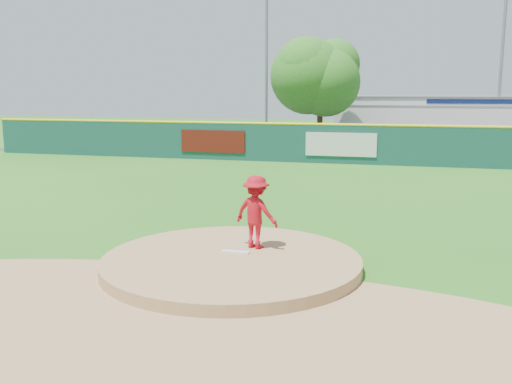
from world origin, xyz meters
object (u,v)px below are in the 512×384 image
(van, at_px, (449,142))
(light_pole_left, at_px, (266,55))
(pool_building_grp, at_px, (446,119))
(deciduous_tree, at_px, (321,77))
(playground_slide, at_px, (116,137))
(pitcher, at_px, (256,212))
(light_pole_right, at_px, (501,61))

(van, distance_m, light_pole_left, 13.35)
(pool_building_grp, relative_size, deciduous_tree, 2.07)
(playground_slide, bearing_deg, deciduous_tree, 10.01)
(pitcher, height_order, light_pole_left, light_pole_left)
(pitcher, height_order, pool_building_grp, pool_building_grp)
(pool_building_grp, relative_size, light_pole_right, 1.52)
(van, relative_size, light_pole_left, 0.48)
(pool_building_grp, height_order, light_pole_right, light_pole_right)
(light_pole_right, bearing_deg, playground_slide, -165.33)
(pool_building_grp, xyz_separation_m, deciduous_tree, (-8.00, -6.99, 2.89))
(van, height_order, light_pole_right, light_pole_right)
(deciduous_tree, relative_size, light_pole_left, 0.67)
(light_pole_left, distance_m, light_pole_right, 15.14)
(pitcher, relative_size, van, 0.31)
(pool_building_grp, xyz_separation_m, light_pole_left, (-12.00, -4.99, 4.39))
(pitcher, distance_m, light_pole_right, 29.81)
(deciduous_tree, bearing_deg, light_pole_left, 153.43)
(deciduous_tree, bearing_deg, pool_building_grp, 41.16)
(pitcher, xyz_separation_m, light_pole_right, (8.68, 28.17, 4.48))
(light_pole_right, bearing_deg, light_pole_left, -172.41)
(pitcher, distance_m, light_pole_left, 27.38)
(playground_slide, distance_m, light_pole_right, 25.41)
(pool_building_grp, xyz_separation_m, light_pole_right, (3.00, -2.99, 3.88))
(light_pole_left, xyz_separation_m, light_pole_right, (15.00, 2.00, -0.51))
(van, bearing_deg, pitcher, 149.49)
(pitcher, distance_m, pool_building_grp, 31.68)
(van, height_order, pool_building_grp, pool_building_grp)
(van, distance_m, playground_slide, 20.90)
(pitcher, relative_size, light_pole_right, 0.16)
(pitcher, bearing_deg, light_pole_right, -88.71)
(playground_slide, distance_m, light_pole_left, 11.44)
(van, relative_size, light_pole_right, 0.53)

